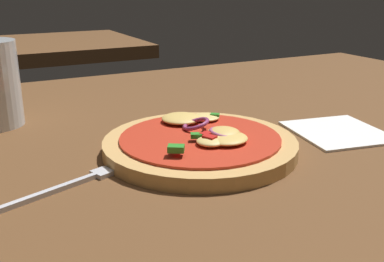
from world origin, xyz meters
The scene contains 5 objects.
dining_table centered at (0.00, 0.00, 0.02)m, with size 1.44×0.95×0.04m.
pizza centered at (0.02, -0.01, 0.05)m, with size 0.22×0.22×0.03m.
fork centered at (-0.14, -0.04, 0.04)m, with size 0.17×0.07×0.01m.
napkin centered at (0.22, -0.04, 0.04)m, with size 0.13×0.14×0.00m.
background_table centered at (-0.07, 1.08, 0.02)m, with size 0.82×0.48×0.04m.
Camera 1 is at (-0.22, -0.46, 0.23)m, focal length 43.36 mm.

